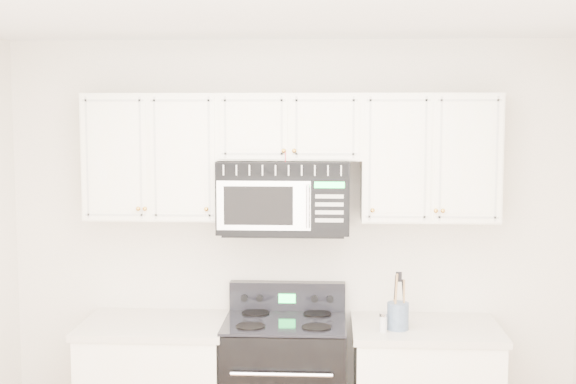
{
  "coord_description": "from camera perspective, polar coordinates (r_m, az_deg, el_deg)",
  "views": [
    {
      "loc": [
        0.24,
        -3.17,
        2.17
      ],
      "look_at": [
        0.0,
        1.3,
        1.71
      ],
      "focal_mm": 50.0,
      "sensor_mm": 36.0,
      "label": 1
    }
  ],
  "objects": [
    {
      "name": "upper_cabinets",
      "position": [
        4.77,
        0.19,
        2.98
      ],
      "size": [
        2.44,
        0.37,
        0.75
      ],
      "color": "#F4EECE",
      "rests_on": "ground"
    },
    {
      "name": "utensil_crock",
      "position": [
        4.68,
        7.82,
        -8.64
      ],
      "size": [
        0.12,
        0.12,
        0.33
      ],
      "color": "slate",
      "rests_on": "base_cabinet_right"
    },
    {
      "name": "shaker_pepper",
      "position": [
        4.63,
        6.78,
        -9.2
      ],
      "size": [
        0.05,
        0.05,
        0.11
      ],
      "color": "silver",
      "rests_on": "base_cabinet_right"
    },
    {
      "name": "room",
      "position": [
        3.3,
        -1.25,
        -9.48
      ],
      "size": [
        3.51,
        3.51,
        2.61
      ],
      "color": "brown",
      "rests_on": "ground"
    },
    {
      "name": "microwave",
      "position": [
        4.76,
        -0.29,
        -0.28
      ],
      "size": [
        0.77,
        0.44,
        0.43
      ],
      "color": "black",
      "rests_on": "ground"
    },
    {
      "name": "shaker_salt",
      "position": [
        4.74,
        7.31,
        -8.86
      ],
      "size": [
        0.04,
        0.04,
        0.1
      ],
      "color": "silver",
      "rests_on": "base_cabinet_right"
    }
  ]
}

